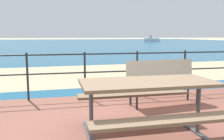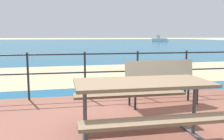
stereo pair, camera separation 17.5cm
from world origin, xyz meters
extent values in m
cube|color=#145B84|center=(0.00, 40.00, 0.01)|extent=(90.00, 90.00, 0.01)
cube|color=tan|center=(0.00, 6.11, 0.01)|extent=(54.18, 7.54, 0.01)
cube|color=#7A6047|center=(-0.06, 0.10, 0.81)|extent=(1.70, 0.80, 0.04)
cube|color=#7A6047|center=(-0.06, -0.51, 0.51)|extent=(1.70, 0.27, 0.04)
cube|color=#7A6047|center=(-0.06, 0.71, 0.51)|extent=(1.70, 0.27, 0.04)
cylinder|color=#4C5156|center=(-0.79, 0.10, 0.43)|extent=(0.05, 0.05, 0.75)
cylinder|color=#4C5156|center=(0.67, 0.10, 0.43)|extent=(0.05, 0.05, 0.75)
cube|color=#4C5156|center=(0.67, 0.10, 0.07)|extent=(0.07, 1.47, 0.03)
cube|color=#BCAD93|center=(0.85, 1.56, 0.49)|extent=(1.49, 0.54, 0.04)
cube|color=#BCAD93|center=(0.83, 1.74, 0.71)|extent=(1.46, 0.21, 0.41)
cylinder|color=#1E2328|center=(0.22, 1.35, 0.27)|extent=(0.04, 0.04, 0.43)
cylinder|color=#1E2328|center=(0.19, 1.65, 0.27)|extent=(0.04, 0.04, 0.43)
cylinder|color=#1E2328|center=(1.51, 1.48, 0.27)|extent=(0.04, 0.04, 0.43)
cylinder|color=#1E2328|center=(1.48, 1.78, 0.27)|extent=(0.04, 0.04, 0.43)
cylinder|color=#1E2328|center=(-1.77, 2.47, 0.56)|extent=(0.04, 0.04, 0.99)
cylinder|color=#1E2328|center=(-0.59, 2.47, 0.56)|extent=(0.04, 0.04, 0.99)
cylinder|color=#1E2328|center=(0.59, 2.47, 0.56)|extent=(0.04, 0.04, 0.99)
cylinder|color=#1E2328|center=(1.77, 2.47, 0.56)|extent=(0.04, 0.04, 0.99)
cylinder|color=#1E2328|center=(0.00, 2.47, 1.00)|extent=(5.90, 0.03, 0.03)
cylinder|color=#1E2328|center=(0.00, 2.47, 0.60)|extent=(5.90, 0.03, 0.03)
cube|color=silver|center=(19.92, 49.79, 0.38)|extent=(3.64, 2.31, 0.73)
cube|color=silver|center=(19.68, 49.87, 1.06)|extent=(1.00, 1.01, 0.65)
cone|color=silver|center=(21.77, 49.21, 0.38)|extent=(0.67, 0.78, 0.66)
camera|label=1|loc=(-1.19, -2.80, 1.40)|focal=39.71mm
camera|label=2|loc=(-1.02, -2.84, 1.40)|focal=39.71mm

